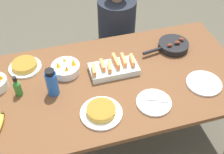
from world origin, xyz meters
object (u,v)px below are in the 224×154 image
skillet (173,45)px  fruit_bowl_citrus (66,68)px  empty_plate_far_left (154,102)px  frittata_plate_side (101,112)px  frittata_plate_center (25,66)px  water_bottle (52,83)px  hot_sauce_bottle (17,87)px  melon_tray (114,68)px  empty_plate_near_front (204,83)px  person_figure (116,41)px

skillet → fruit_bowl_citrus: bearing=-6.5°
empty_plate_far_left → fruit_bowl_citrus: bearing=138.0°
frittata_plate_side → empty_plate_far_left: frittata_plate_side is taller
frittata_plate_center → water_bottle: water_bottle is taller
hot_sauce_bottle → melon_tray: bearing=3.2°
frittata_plate_side → empty_plate_near_front: (0.73, 0.06, -0.01)m
empty_plate_far_left → skillet: bearing=54.1°
skillet → person_figure: (-0.29, 0.53, -0.28)m
frittata_plate_center → person_figure: (0.82, 0.45, -0.28)m
frittata_plate_center → hot_sauce_bottle: size_ratio=1.50×
frittata_plate_side → fruit_bowl_citrus: 0.46m
frittata_plate_side → water_bottle: (-0.26, 0.26, 0.07)m
empty_plate_near_front → person_figure: bearing=109.8°
empty_plate_far_left → person_figure: person_figure is taller
empty_plate_near_front → fruit_bowl_citrus: size_ratio=1.19×
water_bottle → empty_plate_far_left: bearing=-23.9°
empty_plate_far_left → hot_sauce_bottle: size_ratio=1.46×
melon_tray → empty_plate_far_left: size_ratio=1.51×
person_figure → hot_sauce_bottle: bearing=-141.6°
skillet → frittata_plate_center: 1.12m
empty_plate_near_front → empty_plate_far_left: same height
empty_plate_near_front → person_figure: (-0.34, 0.94, -0.26)m
fruit_bowl_citrus → hot_sauce_bottle: (-0.33, -0.13, 0.03)m
melon_tray → frittata_plate_side: bearing=-117.6°
water_bottle → hot_sauce_bottle: water_bottle is taller
frittata_plate_side → fruit_bowl_citrus: size_ratio=1.30×
melon_tray → frittata_plate_side: (-0.18, -0.34, -0.01)m
melon_tray → water_bottle: size_ratio=1.69×
melon_tray → frittata_plate_center: size_ratio=1.47×
frittata_plate_center → empty_plate_near_front: size_ratio=0.97×
empty_plate_near_front → frittata_plate_side: bearing=-175.6°
melon_tray → person_figure: 0.75m
skillet → water_bottle: bearing=3.5°
frittata_plate_center → hot_sauce_bottle: (-0.05, -0.24, 0.04)m
water_bottle → person_figure: person_figure is taller
fruit_bowl_citrus → person_figure: (0.54, 0.56, -0.29)m
frittata_plate_center → person_figure: bearing=28.6°
empty_plate_far_left → fruit_bowl_citrus: fruit_bowl_citrus is taller
empty_plate_near_front → melon_tray: bearing=152.8°
frittata_plate_center → hot_sauce_bottle: hot_sauce_bottle is taller
skillet → water_bottle: (-0.95, -0.21, 0.07)m
empty_plate_near_front → person_figure: person_figure is taller
frittata_plate_center → empty_plate_far_left: size_ratio=1.03×
empty_plate_far_left → melon_tray: bearing=115.1°
frittata_plate_side → empty_plate_far_left: bearing=-1.6°
fruit_bowl_citrus → skillet: bearing=2.7°
water_bottle → hot_sauce_bottle: 0.23m
empty_plate_near_front → hot_sauce_bottle: (-1.21, 0.25, 0.06)m
melon_tray → empty_plate_far_left: bearing=-64.9°
frittata_plate_center → water_bottle: 0.35m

